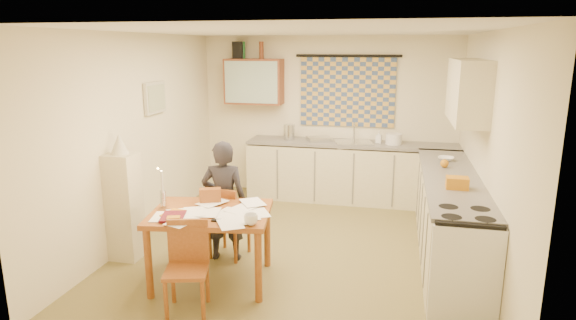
% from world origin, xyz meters
% --- Properties ---
extents(floor, '(4.00, 4.50, 0.02)m').
position_xyz_m(floor, '(0.00, 0.00, -0.01)').
color(floor, brown).
rests_on(floor, ground).
extents(ceiling, '(4.00, 4.50, 0.02)m').
position_xyz_m(ceiling, '(0.00, 0.00, 2.51)').
color(ceiling, white).
rests_on(ceiling, floor).
extents(wall_back, '(4.00, 0.02, 2.50)m').
position_xyz_m(wall_back, '(0.00, 2.26, 1.25)').
color(wall_back, beige).
rests_on(wall_back, floor).
extents(wall_front, '(4.00, 0.02, 2.50)m').
position_xyz_m(wall_front, '(0.00, -2.26, 1.25)').
color(wall_front, beige).
rests_on(wall_front, floor).
extents(wall_left, '(0.02, 4.50, 2.50)m').
position_xyz_m(wall_left, '(-2.01, 0.00, 1.25)').
color(wall_left, beige).
rests_on(wall_left, floor).
extents(wall_right, '(0.02, 4.50, 2.50)m').
position_xyz_m(wall_right, '(2.01, 0.00, 1.25)').
color(wall_right, beige).
rests_on(wall_right, floor).
extents(window_blind, '(1.45, 0.03, 1.05)m').
position_xyz_m(window_blind, '(0.30, 2.22, 1.65)').
color(window_blind, '#384F7D').
rests_on(window_blind, wall_back).
extents(curtain_rod, '(1.60, 0.04, 0.04)m').
position_xyz_m(curtain_rod, '(0.30, 2.20, 2.20)').
color(curtain_rod, black).
rests_on(curtain_rod, wall_back).
extents(wall_cabinet, '(0.90, 0.34, 0.70)m').
position_xyz_m(wall_cabinet, '(-1.15, 2.08, 1.80)').
color(wall_cabinet, brown).
rests_on(wall_cabinet, wall_back).
extents(wall_cabinet_glass, '(0.84, 0.02, 0.64)m').
position_xyz_m(wall_cabinet_glass, '(-1.15, 1.91, 1.80)').
color(wall_cabinet_glass, '#99B2A5').
rests_on(wall_cabinet_glass, wall_back).
extents(upper_cabinet_right, '(0.34, 1.30, 0.70)m').
position_xyz_m(upper_cabinet_right, '(1.83, 0.55, 1.85)').
color(upper_cabinet_right, '#C6BC93').
rests_on(upper_cabinet_right, wall_right).
extents(framed_print, '(0.04, 0.50, 0.40)m').
position_xyz_m(framed_print, '(-1.97, 0.40, 1.70)').
color(framed_print, beige).
rests_on(framed_print, wall_left).
extents(print_canvas, '(0.01, 0.42, 0.32)m').
position_xyz_m(print_canvas, '(-1.95, 0.40, 1.70)').
color(print_canvas, beige).
rests_on(print_canvas, wall_left).
extents(counter_back, '(3.30, 0.62, 0.92)m').
position_xyz_m(counter_back, '(0.48, 1.95, 0.45)').
color(counter_back, '#C6BC93').
rests_on(counter_back, floor).
extents(counter_right, '(0.62, 2.95, 0.92)m').
position_xyz_m(counter_right, '(1.70, 0.26, 0.45)').
color(counter_right, '#C6BC93').
rests_on(counter_right, floor).
extents(stove, '(0.59, 0.59, 0.91)m').
position_xyz_m(stove, '(1.70, -0.99, 0.45)').
color(stove, white).
rests_on(stove, floor).
extents(sink, '(0.65, 0.58, 0.10)m').
position_xyz_m(sink, '(0.44, 1.95, 0.88)').
color(sink, silver).
rests_on(sink, counter_back).
extents(tap, '(0.03, 0.03, 0.28)m').
position_xyz_m(tap, '(0.43, 2.13, 1.06)').
color(tap, silver).
rests_on(tap, counter_back).
extents(dish_rack, '(0.44, 0.42, 0.06)m').
position_xyz_m(dish_rack, '(-0.09, 1.95, 0.95)').
color(dish_rack, silver).
rests_on(dish_rack, counter_back).
extents(kettle, '(0.21, 0.21, 0.24)m').
position_xyz_m(kettle, '(-0.55, 1.95, 1.04)').
color(kettle, silver).
rests_on(kettle, counter_back).
extents(mixing_bowl, '(0.28, 0.28, 0.16)m').
position_xyz_m(mixing_bowl, '(1.04, 1.95, 1.00)').
color(mixing_bowl, white).
rests_on(mixing_bowl, counter_back).
extents(soap_bottle, '(0.11, 0.11, 0.18)m').
position_xyz_m(soap_bottle, '(0.82, 2.00, 1.01)').
color(soap_bottle, white).
rests_on(soap_bottle, counter_back).
extents(bowl, '(0.25, 0.25, 0.05)m').
position_xyz_m(bowl, '(1.70, 1.02, 0.94)').
color(bowl, white).
rests_on(bowl, counter_right).
extents(orange_bag, '(0.22, 0.17, 0.12)m').
position_xyz_m(orange_bag, '(1.70, -0.24, 0.98)').
color(orange_bag, '#C07713').
rests_on(orange_bag, counter_right).
extents(fruit_orange, '(0.10, 0.10, 0.10)m').
position_xyz_m(fruit_orange, '(1.65, 0.64, 0.97)').
color(fruit_orange, '#C07713').
rests_on(fruit_orange, counter_right).
extents(speaker, '(0.19, 0.22, 0.26)m').
position_xyz_m(speaker, '(-1.40, 2.08, 2.28)').
color(speaker, black).
rests_on(speaker, wall_cabinet).
extents(bottle_green, '(0.09, 0.09, 0.26)m').
position_xyz_m(bottle_green, '(-1.32, 2.08, 2.28)').
color(bottle_green, '#195926').
rests_on(bottle_green, wall_cabinet).
extents(bottle_brown, '(0.08, 0.08, 0.26)m').
position_xyz_m(bottle_brown, '(-1.03, 2.08, 2.28)').
color(bottle_brown, brown).
rests_on(bottle_brown, wall_cabinet).
extents(dining_table, '(1.28, 1.05, 0.75)m').
position_xyz_m(dining_table, '(-0.69, -1.01, 0.38)').
color(dining_table, brown).
rests_on(dining_table, floor).
extents(chair_far, '(0.44, 0.44, 0.84)m').
position_xyz_m(chair_far, '(-0.73, -0.40, 0.26)').
color(chair_far, brown).
rests_on(chair_far, floor).
extents(chair_near, '(0.45, 0.45, 0.82)m').
position_xyz_m(chair_near, '(-0.70, -1.59, 0.25)').
color(chair_near, brown).
rests_on(chair_near, floor).
extents(person, '(0.59, 0.47, 1.36)m').
position_xyz_m(person, '(-0.75, -0.47, 0.68)').
color(person, black).
rests_on(person, floor).
extents(shelf_stand, '(0.32, 0.30, 1.21)m').
position_xyz_m(shelf_stand, '(-1.84, -0.69, 0.60)').
color(shelf_stand, '#C6BC93').
rests_on(shelf_stand, floor).
extents(lampshade, '(0.20, 0.20, 0.22)m').
position_xyz_m(lampshade, '(-1.84, -0.69, 1.32)').
color(lampshade, beige).
rests_on(lampshade, shelf_stand).
extents(letter_rack, '(0.24, 0.18, 0.16)m').
position_xyz_m(letter_rack, '(-0.78, -0.78, 0.83)').
color(letter_rack, brown).
rests_on(letter_rack, dining_table).
extents(mug, '(0.24, 0.24, 0.10)m').
position_xyz_m(mug, '(-0.19, -1.27, 0.80)').
color(mug, white).
rests_on(mug, dining_table).
extents(magazine, '(0.37, 0.41, 0.03)m').
position_xyz_m(magazine, '(-1.07, -1.30, 0.76)').
color(magazine, maroon).
rests_on(magazine, dining_table).
extents(book, '(0.24, 0.28, 0.02)m').
position_xyz_m(book, '(-1.09, -1.16, 0.76)').
color(book, '#C07713').
rests_on(book, dining_table).
extents(orange_box, '(0.14, 0.12, 0.04)m').
position_xyz_m(orange_box, '(-0.93, -1.34, 0.77)').
color(orange_box, '#C07713').
rests_on(orange_box, dining_table).
extents(eyeglasses, '(0.14, 0.07, 0.02)m').
position_xyz_m(eyeglasses, '(-0.51, -1.25, 0.76)').
color(eyeglasses, black).
rests_on(eyeglasses, dining_table).
extents(candle_holder, '(0.06, 0.06, 0.18)m').
position_xyz_m(candle_holder, '(-1.19, -1.01, 0.84)').
color(candle_holder, silver).
rests_on(candle_holder, dining_table).
extents(candle, '(0.03, 0.03, 0.22)m').
position_xyz_m(candle, '(-1.17, -1.06, 1.04)').
color(candle, white).
rests_on(candle, dining_table).
extents(candle_flame, '(0.02, 0.02, 0.02)m').
position_xyz_m(candle_flame, '(-1.22, -1.03, 1.16)').
color(candle_flame, '#FFCC66').
rests_on(candle_flame, dining_table).
extents(papers, '(1.14, 1.03, 0.02)m').
position_xyz_m(papers, '(-0.57, -1.08, 0.76)').
color(papers, white).
rests_on(papers, dining_table).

